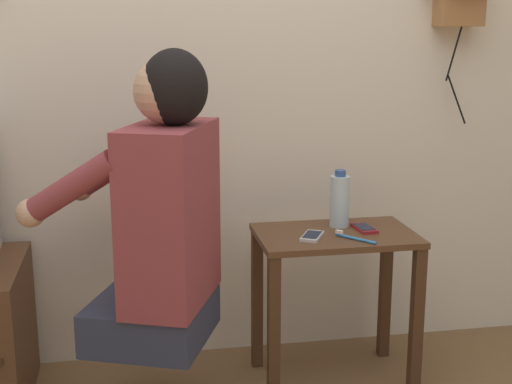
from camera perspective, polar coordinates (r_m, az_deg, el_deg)
wall_back at (r=2.72m, az=-4.65°, el=12.74°), size 6.80×0.05×2.55m
side_table at (r=2.61m, az=6.31°, el=-6.11°), size 0.57×0.36×0.57m
person at (r=2.25m, az=-7.56°, el=-1.60°), size 0.64×0.57×0.94m
cell_phone_held at (r=2.50m, az=4.51°, el=-3.53°), size 0.11×0.14×0.01m
cell_phone_spare at (r=2.62m, az=8.65°, el=-2.87°), size 0.07×0.13×0.01m
water_bottle at (r=2.63m, az=6.71°, el=-0.66°), size 0.07×0.07×0.21m
toothbrush at (r=2.49m, az=7.74°, el=-3.62°), size 0.11×0.13×0.02m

